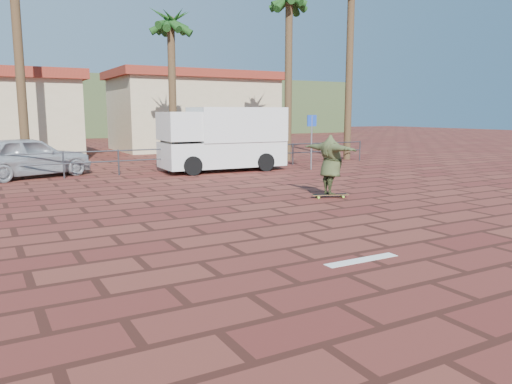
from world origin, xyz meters
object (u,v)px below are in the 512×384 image
(longboard, at_px, (330,195))
(campervan, at_px, (223,138))
(car_silver, at_px, (28,157))
(car_white, at_px, (214,145))
(skateboarder, at_px, (331,165))

(longboard, height_order, campervan, campervan)
(car_silver, height_order, car_white, car_silver)
(longboard, distance_m, car_silver, 11.52)
(car_silver, distance_m, car_white, 9.81)
(skateboarder, bearing_deg, car_white, -14.28)
(skateboarder, bearing_deg, car_silver, 33.10)
(longboard, xyz_separation_m, skateboarder, (0.00, 0.00, 0.86))
(longboard, relative_size, car_silver, 0.23)
(skateboarder, relative_size, car_white, 0.46)
(longboard, height_order, car_white, car_white)
(car_white, bearing_deg, longboard, -179.87)
(campervan, bearing_deg, car_white, 72.12)
(car_silver, xyz_separation_m, car_white, (9.16, 3.50, -0.04))
(longboard, distance_m, campervan, 7.68)
(campervan, height_order, car_silver, campervan)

